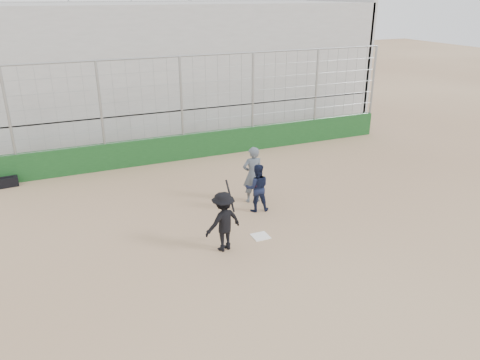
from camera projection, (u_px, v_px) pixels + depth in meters
name	position (u px, v px, depth m)	size (l,w,h in m)	color
ground	(260.00, 237.00, 12.73)	(90.00, 90.00, 0.00)	#816145
home_plate	(260.00, 236.00, 12.72)	(0.44, 0.44, 0.02)	white
backstop	(183.00, 136.00, 18.33)	(18.10, 0.25, 4.04)	#133B16
bleachers	(150.00, 68.00, 21.81)	(20.25, 6.70, 6.98)	#979797
batter_at_plate	(223.00, 221.00, 11.83)	(1.14, 0.85, 1.76)	black
catcher_crouched	(257.00, 195.00, 14.05)	(0.85, 0.73, 1.03)	black
umpire	(253.00, 177.00, 14.59)	(0.66, 0.43, 1.63)	#47505A
equipment_bag	(6.00, 182.00, 15.94)	(0.79, 0.39, 0.37)	black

